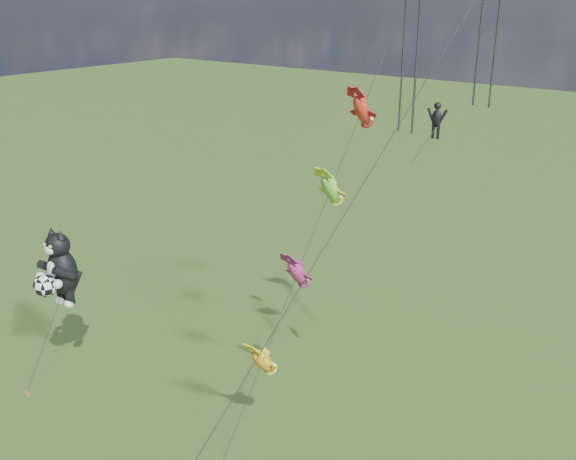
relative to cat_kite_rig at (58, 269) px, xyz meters
The scene contains 4 objects.
ground 9.73m from the cat_kite_rig, 33.96° to the right, with size 300.00×300.00×0.00m, color #1E3B0E.
cat_kite_rig is the anchor object (origin of this frame).
fish_windsock_rig 15.43m from the cat_kite_rig, 24.94° to the left, with size 0.86×15.97×20.00m.
parafoil_rig 24.49m from the cat_kite_rig, 10.20° to the left, with size 8.14×16.06×26.97m.
Camera 1 is at (26.21, -15.89, 22.89)m, focal length 40.00 mm.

